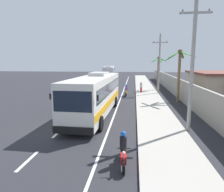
% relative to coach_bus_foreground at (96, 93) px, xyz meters
% --- Properties ---
extents(ground_plane, '(160.00, 160.00, 0.00)m').
position_rel_coach_bus_foreground_xyz_m(ground_plane, '(-1.62, -4.49, -1.90)').
color(ground_plane, '#28282D').
extents(sidewalk_kerb, '(3.20, 90.00, 0.14)m').
position_rel_coach_bus_foreground_xyz_m(sidewalk_kerb, '(5.18, 5.51, -1.83)').
color(sidewalk_kerb, '#A8A399').
rests_on(sidewalk_kerb, ground).
extents(lane_markings, '(3.40, 71.00, 0.01)m').
position_rel_coach_bus_foreground_xyz_m(lane_markings, '(0.42, 9.98, -1.89)').
color(lane_markings, white).
rests_on(lane_markings, ground).
extents(boundary_wall, '(0.24, 60.00, 2.46)m').
position_rel_coach_bus_foreground_xyz_m(boundary_wall, '(8.98, 9.51, -0.67)').
color(boundary_wall, '#9E998E').
rests_on(boundary_wall, ground).
extents(coach_bus_foreground, '(3.32, 11.95, 3.64)m').
position_rel_coach_bus_foreground_xyz_m(coach_bus_foreground, '(0.00, 0.00, 0.00)').
color(coach_bus_foreground, silver).
rests_on(coach_bus_foreground, ground).
extents(coach_bus_far_lane, '(3.59, 11.68, 3.58)m').
position_rel_coach_bus_foreground_xyz_m(coach_bus_far_lane, '(-3.44, 36.49, -0.03)').
color(coach_bus_far_lane, white).
rests_on(coach_bus_far_lane, ground).
extents(motorcycle_beside_bus, '(0.56, 1.96, 1.56)m').
position_rel_coach_bus_foreground_xyz_m(motorcycle_beside_bus, '(2.88, -8.59, -1.26)').
color(motorcycle_beside_bus, black).
rests_on(motorcycle_beside_bus, ground).
extents(motorcycle_trailing, '(0.56, 1.96, 1.56)m').
position_rel_coach_bus_foreground_xyz_m(motorcycle_trailing, '(2.25, 10.03, -1.26)').
color(motorcycle_trailing, black).
rests_on(motorcycle_trailing, ground).
extents(pedestrian_near_kerb, '(0.36, 0.36, 1.59)m').
position_rel_coach_bus_foreground_xyz_m(pedestrian_near_kerb, '(4.33, 12.65, -0.93)').
color(pedestrian_near_kerb, red).
rests_on(pedestrian_near_kerb, sidewalk_kerb).
extents(utility_pole_nearest, '(1.95, 0.24, 9.13)m').
position_rel_coach_bus_foreground_xyz_m(utility_pole_nearest, '(6.96, -3.63, 2.83)').
color(utility_pole_nearest, '#9E9E99').
rests_on(utility_pole_nearest, ground).
extents(utility_pole_mid, '(2.19, 0.24, 8.47)m').
position_rel_coach_bus_foreground_xyz_m(utility_pole_mid, '(6.81, 12.54, 2.53)').
color(utility_pole_mid, '#9E9E99').
rests_on(utility_pole_mid, ground).
extents(palm_nearest, '(3.51, 3.68, 5.99)m').
position_rel_coach_bus_foreground_xyz_m(palm_nearest, '(8.38, 6.70, 2.32)').
color(palm_nearest, brown).
rests_on(palm_nearest, ground).
extents(palm_second, '(2.61, 2.50, 5.42)m').
position_rel_coach_bus_foreground_xyz_m(palm_second, '(7.13, 16.28, 1.93)').
color(palm_second, brown).
rests_on(palm_second, ground).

